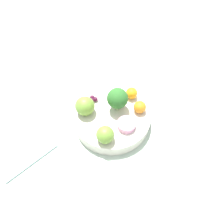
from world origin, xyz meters
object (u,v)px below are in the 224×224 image
at_px(broccoli, 116,98).
at_px(grape_cluster, 93,99).
at_px(apple_red, 85,106).
at_px(orange_back, 132,93).
at_px(apple_green, 105,135).
at_px(napkin, 21,148).
at_px(bowl, 112,118).
at_px(small_cup, 126,125).
at_px(orange_front, 140,107).

distance_m(broccoli, grape_cluster, 0.08).
height_order(apple_red, orange_back, apple_red).
distance_m(broccoli, apple_green, 0.11).
distance_m(grape_cluster, napkin, 0.25).
bearing_deg(apple_green, bowl, -155.68).
relative_size(broccoli, orange_back, 2.17).
relative_size(apple_green, orange_back, 1.36).
xyz_separation_m(apple_red, orange_back, (-0.13, 0.08, -0.01)).
distance_m(bowl, small_cup, 0.07).
bearing_deg(napkin, bowl, 146.30).
xyz_separation_m(orange_back, small_cup, (0.10, 0.05, -0.01)).
height_order(broccoli, apple_red, broccoli).
bearing_deg(grape_cluster, apple_green, 52.87).
relative_size(apple_red, apple_green, 1.17).
xyz_separation_m(broccoli, napkin, (0.25, -0.15, -0.08)).
height_order(broccoli, napkin, broccoli).
relative_size(broccoli, small_cup, 1.50).
xyz_separation_m(broccoli, apple_green, (0.10, 0.04, -0.02)).
xyz_separation_m(grape_cluster, small_cup, (0.02, 0.13, 0.00)).
xyz_separation_m(broccoli, small_cup, (0.04, 0.06, -0.04)).
bearing_deg(small_cup, napkin, -44.03).
distance_m(orange_back, small_cup, 0.11).
distance_m(bowl, grape_cluster, 0.08).
bearing_deg(apple_green, grape_cluster, -127.13).
bearing_deg(orange_front, grape_cluster, -69.10).
relative_size(bowl, apple_red, 4.06).
height_order(bowl, small_cup, small_cup).
bearing_deg(bowl, napkin, -33.70).
xyz_separation_m(bowl, orange_back, (-0.09, 0.01, 0.04)).
bearing_deg(small_cup, grape_cluster, -97.26).
bearing_deg(apple_red, bowl, 120.74).
distance_m(apple_green, small_cup, 0.07).
relative_size(grape_cluster, small_cup, 0.52).
height_order(orange_front, small_cup, orange_front).
bearing_deg(orange_back, apple_green, 8.91).
height_order(bowl, orange_back, orange_back).
relative_size(broccoli, grape_cluster, 2.87).
distance_m(orange_front, small_cup, 0.07).
height_order(broccoli, grape_cluster, broccoli).
bearing_deg(broccoli, apple_green, 20.85).
bearing_deg(orange_front, orange_back, -121.94).
distance_m(orange_back, grape_cluster, 0.12).
xyz_separation_m(apple_red, apple_green, (0.04, 0.10, -0.00)).
xyz_separation_m(small_cup, napkin, (0.22, -0.21, -0.05)).
bearing_deg(grape_cluster, napkin, -17.90).
bearing_deg(bowl, orange_back, 173.99).
distance_m(broccoli, small_cup, 0.08).
relative_size(orange_front, grape_cluster, 1.36).
xyz_separation_m(broccoli, apple_red, (0.07, -0.06, -0.02)).
bearing_deg(orange_front, bowl, -45.26).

